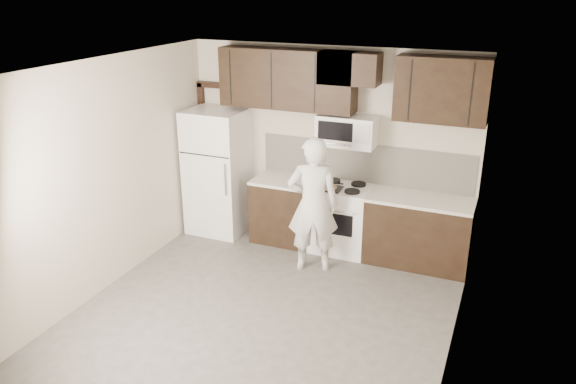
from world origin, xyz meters
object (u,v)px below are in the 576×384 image
Objects in this scene: refrigerator at (218,172)px; person at (313,205)px; stove at (341,218)px; microwave at (347,131)px.

refrigerator reaches higher than person.
stove is 1.24× the size of microwave.
refrigerator is at bearing -178.49° from stove.
refrigerator is 1.03× the size of person.
stove is at bearing -124.66° from person.
person reaches higher than stove.
refrigerator is at bearing -39.82° from person.
microwave reaches higher than refrigerator.
person is (-0.17, -0.66, 0.41)m from stove.
stove is 0.79m from person.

